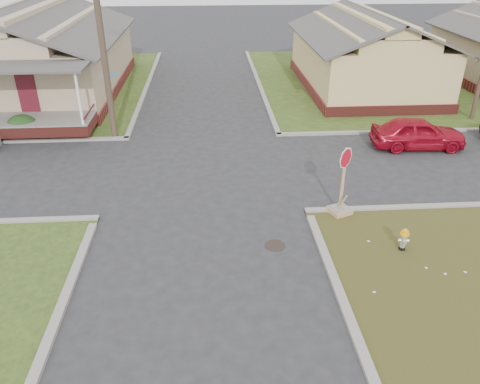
{
  "coord_description": "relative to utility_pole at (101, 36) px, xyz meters",
  "views": [
    {
      "loc": [
        0.32,
        -12.26,
        8.27
      ],
      "look_at": [
        1.22,
        1.0,
        1.1
      ],
      "focal_mm": 35.0,
      "sensor_mm": 36.0,
      "label": 1
    }
  ],
  "objects": [
    {
      "name": "manhole",
      "position": [
        6.4,
        -9.4,
        -4.66
      ],
      "size": [
        0.64,
        0.64,
        0.01
      ],
      "primitive_type": "cylinder",
      "color": "black",
      "rests_on": "ground"
    },
    {
      "name": "corner_house",
      "position": [
        -5.8,
        7.78,
        -2.38
      ],
      "size": [
        10.1,
        15.5,
        5.3
      ],
      "color": "maroon",
      "rests_on": "ground"
    },
    {
      "name": "fire_hydrant",
      "position": [
        10.19,
        -9.92,
        -4.21
      ],
      "size": [
        0.27,
        0.27,
        0.73
      ],
      "rotation": [
        0.0,
        0.0,
        -0.19
      ],
      "color": "black",
      "rests_on": "ground"
    },
    {
      "name": "curbs",
      "position": [
        4.2,
        -3.9,
        -4.66
      ],
      "size": [
        80.0,
        40.0,
        0.12
      ],
      "primitive_type": null,
      "color": "gray",
      "rests_on": "ground"
    },
    {
      "name": "ground",
      "position": [
        4.2,
        -8.9,
        -4.66
      ],
      "size": [
        120.0,
        120.0,
        0.0
      ],
      "primitive_type": "plane",
      "color": "#28282A",
      "rests_on": "ground"
    },
    {
      "name": "side_house_yellow",
      "position": [
        14.2,
        7.6,
        -2.47
      ],
      "size": [
        7.6,
        11.6,
        4.7
      ],
      "color": "maroon",
      "rests_on": "ground"
    },
    {
      "name": "hedge_right",
      "position": [
        -4.24,
        0.21,
        -4.06
      ],
      "size": [
        1.44,
        1.18,
        1.1
      ],
      "primitive_type": "ellipsoid",
      "color": "#193B15",
      "rests_on": "verge_far_left"
    },
    {
      "name": "red_sedan",
      "position": [
        13.79,
        -2.15,
        -3.97
      ],
      "size": [
        4.16,
        1.86,
        1.39
      ],
      "primitive_type": "imported",
      "rotation": [
        0.0,
        0.0,
        1.52
      ],
      "color": "#A10B1E",
      "rests_on": "ground"
    },
    {
      "name": "utility_pole",
      "position": [
        0.0,
        0.0,
        0.0
      ],
      "size": [
        1.8,
        0.28,
        9.0
      ],
      "color": "#3D2C23",
      "rests_on": "ground"
    },
    {
      "name": "stop_sign",
      "position": [
        8.85,
        -7.66,
        -4.09
      ],
      "size": [
        0.69,
        0.67,
        2.42
      ],
      "rotation": [
        0.0,
        0.0,
        0.38
      ],
      "color": "#A07D57",
      "rests_on": "ground"
    }
  ]
}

